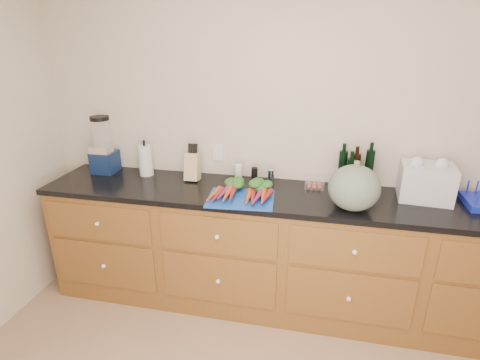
% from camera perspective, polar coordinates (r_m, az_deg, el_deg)
% --- Properties ---
extents(wall_back, '(4.10, 0.05, 2.60)m').
position_cam_1_polar(wall_back, '(2.87, 8.45, 6.96)').
color(wall_back, beige).
rests_on(wall_back, ground).
extents(cabinets, '(3.60, 0.64, 0.90)m').
position_cam_1_polar(cabinets, '(2.90, 7.05, -11.12)').
color(cabinets, brown).
rests_on(cabinets, ground).
extents(countertop, '(3.64, 0.62, 0.04)m').
position_cam_1_polar(countertop, '(2.69, 7.51, -2.58)').
color(countertop, black).
rests_on(countertop, cabinets).
extents(cutting_board, '(0.48, 0.38, 0.01)m').
position_cam_1_polar(cutting_board, '(2.57, 0.14, -2.87)').
color(cutting_board, '#1546AB').
rests_on(cutting_board, countertop).
extents(carrots, '(0.46, 0.34, 0.07)m').
position_cam_1_polar(carrots, '(2.61, 0.37, -1.76)').
color(carrots, '#BF4B16').
rests_on(carrots, cutting_board).
extents(squash, '(0.33, 0.33, 0.30)m').
position_cam_1_polar(squash, '(2.49, 17.00, -1.15)').
color(squash, '#516151').
rests_on(squash, countertop).
extents(blender_appliance, '(0.18, 0.18, 0.46)m').
position_cam_1_polar(blender_appliance, '(3.23, -20.13, 4.56)').
color(blender_appliance, '#0F2046').
rests_on(blender_appliance, countertop).
extents(paper_towel, '(0.11, 0.11, 0.24)m').
position_cam_1_polar(paper_towel, '(3.08, -14.19, 2.91)').
color(paper_towel, silver).
rests_on(paper_towel, countertop).
extents(knife_block, '(0.11, 0.11, 0.21)m').
position_cam_1_polar(knife_block, '(2.92, -7.21, 2.04)').
color(knife_block, tan).
rests_on(knife_block, countertop).
extents(grinder_salt, '(0.06, 0.06, 0.13)m').
position_cam_1_polar(grinder_salt, '(2.88, -0.25, 1.09)').
color(grinder_salt, silver).
rests_on(grinder_salt, countertop).
extents(grinder_pepper, '(0.05, 0.05, 0.12)m').
position_cam_1_polar(grinder_pepper, '(2.86, 2.21, 0.77)').
color(grinder_pepper, black).
rests_on(grinder_pepper, countertop).
extents(canister_chrome, '(0.05, 0.05, 0.11)m').
position_cam_1_polar(canister_chrome, '(2.84, 4.74, 0.50)').
color(canister_chrome, white).
rests_on(canister_chrome, countertop).
extents(tomato_box, '(0.14, 0.11, 0.07)m').
position_cam_1_polar(tomato_box, '(2.82, 11.29, -0.50)').
color(tomato_box, white).
rests_on(tomato_box, countertop).
extents(bottles, '(0.25, 0.13, 0.30)m').
position_cam_1_polar(bottles, '(2.84, 17.02, 1.30)').
color(bottles, black).
rests_on(bottles, countertop).
extents(grocery_bag, '(0.36, 0.30, 0.25)m').
position_cam_1_polar(grocery_bag, '(2.84, 26.46, -0.29)').
color(grocery_bag, silver).
rests_on(grocery_bag, countertop).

